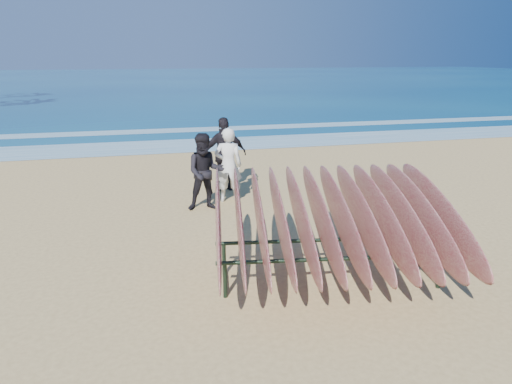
# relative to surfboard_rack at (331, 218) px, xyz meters

# --- Properties ---
(ground) EXTENTS (120.00, 120.00, 0.00)m
(ground) POSITION_rel_surfboard_rack_xyz_m (-0.70, 0.69, -0.97)
(ground) COLOR tan
(ground) RESTS_ON ground
(ocean) EXTENTS (160.00, 160.00, 0.00)m
(ocean) POSITION_rel_surfboard_rack_xyz_m (-0.70, 55.69, -0.96)
(ocean) COLOR navy
(ocean) RESTS_ON ground
(foam_near) EXTENTS (160.00, 160.00, 0.00)m
(foam_near) POSITION_rel_surfboard_rack_xyz_m (-0.70, 10.69, -0.96)
(foam_near) COLOR white
(foam_near) RESTS_ON ground
(foam_far) EXTENTS (160.00, 160.00, 0.00)m
(foam_far) POSITION_rel_surfboard_rack_xyz_m (-0.70, 14.19, -0.96)
(foam_far) COLOR white
(foam_far) RESTS_ON ground
(surfboard_rack) EXTENTS (3.58, 3.37, 1.61)m
(surfboard_rack) POSITION_rel_surfboard_rack_xyz_m (0.00, 0.00, 0.00)
(surfboard_rack) COLOR black
(surfboard_rack) RESTS_ON ground
(person_white) EXTENTS (0.66, 0.50, 1.63)m
(person_white) POSITION_rel_surfboard_rack_xyz_m (-0.71, 4.01, -0.15)
(person_white) COLOR silver
(person_white) RESTS_ON ground
(person_dark_a) EXTENTS (0.82, 0.66, 1.61)m
(person_dark_a) POSITION_rel_surfboard_rack_xyz_m (-1.27, 3.58, -0.16)
(person_dark_a) COLOR black
(person_dark_a) RESTS_ON ground
(person_dark_b) EXTENTS (1.03, 0.45, 1.74)m
(person_dark_b) POSITION_rel_surfboard_rack_xyz_m (-0.63, 4.89, -0.10)
(person_dark_b) COLOR black
(person_dark_b) RESTS_ON ground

